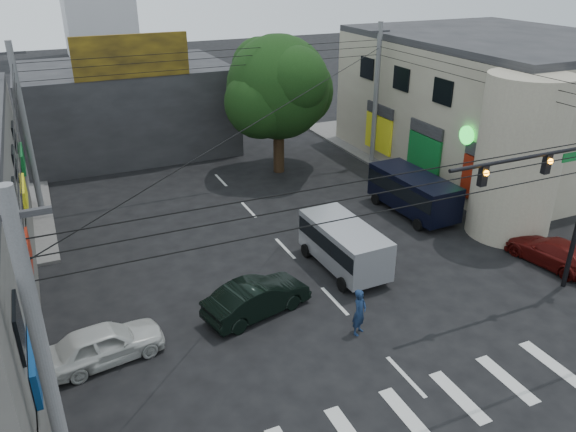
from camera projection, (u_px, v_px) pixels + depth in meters
ground at (360, 328)px, 21.33m from camera, size 160.00×160.00×0.00m
sidewalk_far_right at (441, 140)px, 42.90m from camera, size 16.00×16.00×0.15m
building_right at (496, 103)px, 37.11m from camera, size 14.00×18.00×8.00m
corner_column at (518, 158)px, 27.06m from camera, size 4.00×4.00×8.00m
building_far at (126, 108)px, 40.09m from camera, size 14.00×10.00×6.00m
billboard at (131, 56)px, 34.23m from camera, size 7.00×0.30×2.60m
street_tree at (278, 88)px, 34.59m from camera, size 6.40×6.40×8.70m
traffic_gantry at (557, 187)px, 21.39m from camera, size 7.10×0.35×7.20m
utility_pole_near_left at (50, 389)px, 11.77m from camera, size 0.32×0.32×9.20m
utility_pole_far_left at (27, 133)px, 28.73m from camera, size 0.32×0.32×9.20m
utility_pole_far_right at (376, 96)px, 36.55m from camera, size 0.32×0.32×9.20m
dark_sedan at (257, 298)px, 21.92m from camera, size 3.60×5.08×1.43m
white_compact at (105, 343)px, 19.37m from camera, size 2.80×4.54×1.39m
maroon_sedan at (553, 252)px, 25.49m from camera, size 3.04×4.90×1.27m
silver_minivan at (344, 247)px, 25.01m from camera, size 5.00×2.32×2.10m
navy_van at (413, 194)px, 30.41m from camera, size 5.71×2.56×2.21m
traffic_officer at (360, 312)px, 20.67m from camera, size 1.08×1.06×1.86m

